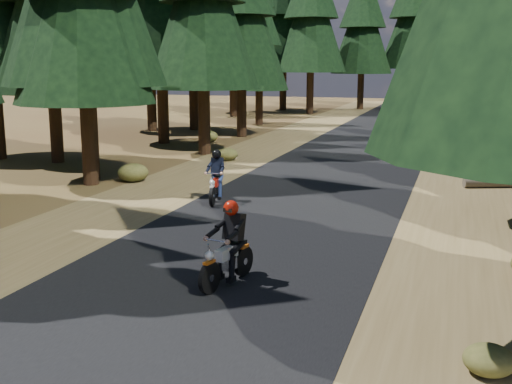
{
  "coord_description": "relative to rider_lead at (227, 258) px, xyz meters",
  "views": [
    {
      "loc": [
        4.35,
        -12.06,
        4.01
      ],
      "look_at": [
        0.0,
        1.5,
        1.1
      ],
      "focal_mm": 45.0,
      "sensor_mm": 36.0,
      "label": 1
    }
  ],
  "objects": [
    {
      "name": "road",
      "position": [
        -0.45,
        6.61,
        -0.51
      ],
      "size": [
        6.0,
        100.0,
        0.01
      ],
      "primitive_type": "cube",
      "color": "black",
      "rests_on": "ground"
    },
    {
      "name": "shoulder_l",
      "position": [
        -5.05,
        6.61,
        -0.52
      ],
      "size": [
        3.2,
        100.0,
        0.01
      ],
      "primitive_type": "cube",
      "color": "brown",
      "rests_on": "ground"
    },
    {
      "name": "rider_lead",
      "position": [
        0.0,
        0.0,
        0.0
      ],
      "size": [
        0.89,
        1.8,
        1.54
      ],
      "rotation": [
        0.0,
        0.0,
        2.92
      ],
      "color": "beige",
      "rests_on": "road"
    },
    {
      "name": "ground",
      "position": [
        -0.45,
        1.61,
        -0.52
      ],
      "size": [
        120.0,
        120.0,
        0.0
      ],
      "primitive_type": "plane",
      "color": "#472D19",
      "rests_on": "ground"
    },
    {
      "name": "shoulder_r",
      "position": [
        4.15,
        6.61,
        -0.52
      ],
      "size": [
        3.2,
        100.0,
        0.01
      ],
      "primitive_type": "cube",
      "color": "brown",
      "rests_on": "ground"
    },
    {
      "name": "understory_shrubs",
      "position": [
        0.08,
        9.06,
        -0.25
      ],
      "size": [
        15.89,
        26.99,
        0.62
      ],
      "color": "#474C1E",
      "rests_on": "ground"
    },
    {
      "name": "rider_follow",
      "position": [
        -2.74,
        6.47,
        -0.01
      ],
      "size": [
        0.81,
        1.76,
        1.51
      ],
      "rotation": [
        0.0,
        0.0,
        3.32
      ],
      "color": "#9D150A",
      "rests_on": "road"
    }
  ]
}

